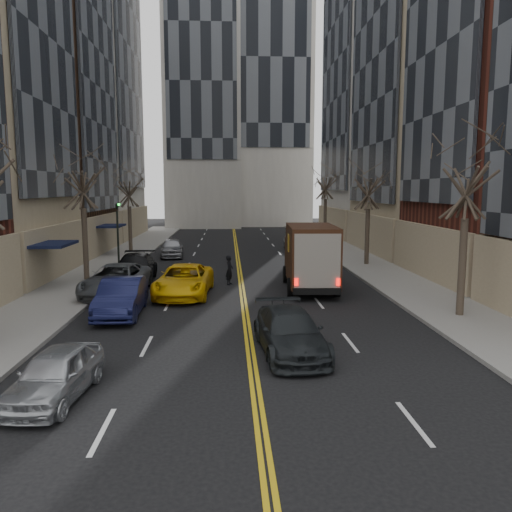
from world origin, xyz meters
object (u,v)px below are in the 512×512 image
Objects in this scene: ups_truck at (310,257)px; observer_sedan at (290,332)px; pedestrian at (229,270)px; taxi at (184,281)px.

observer_sedan is (-2.31, -10.08, -1.03)m from ups_truck.
pedestrian reaches higher than observer_sedan.
observer_sedan is at bearing -152.08° from pedestrian.
taxi is (-6.50, -1.12, -0.96)m from ups_truck.
observer_sedan is 0.90× the size of taxi.
observer_sedan is 11.87m from pedestrian.
ups_truck is at bearing 72.43° from observer_sedan.
taxi is (-4.19, 8.97, 0.07)m from observer_sedan.
ups_truck reaches higher than pedestrian.
observer_sedan is at bearing -61.26° from taxi.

